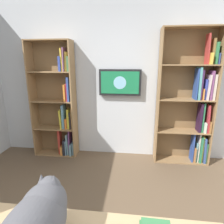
{
  "coord_description": "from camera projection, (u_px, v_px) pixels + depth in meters",
  "views": [
    {
      "loc": [
        -0.29,
        1.06,
        1.67
      ],
      "look_at": [
        -0.04,
        -1.06,
        1.11
      ],
      "focal_mm": 29.93,
      "sensor_mm": 36.0,
      "label": 1
    }
  ],
  "objects": [
    {
      "name": "bookshelf_left",
      "position": [
        192.0,
        102.0,
        3.06
      ],
      "size": [
        0.9,
        0.28,
        2.2
      ],
      "color": "#937047",
      "rests_on": "ground"
    },
    {
      "name": "wall_mounted_tv",
      "position": [
        120.0,
        83.0,
        3.19
      ],
      "size": [
        0.72,
        0.07,
        0.45
      ],
      "color": "black"
    },
    {
      "name": "wall_back",
      "position": [
        118.0,
        82.0,
        3.28
      ],
      "size": [
        4.52,
        0.06,
        2.7
      ],
      "primitive_type": "cube",
      "color": "silver",
      "rests_on": "ground"
    },
    {
      "name": "bookshelf_right",
      "position": [
        59.0,
        105.0,
        3.34
      ],
      "size": [
        0.77,
        0.28,
        2.04
      ],
      "color": "#937047",
      "rests_on": "ground"
    }
  ]
}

